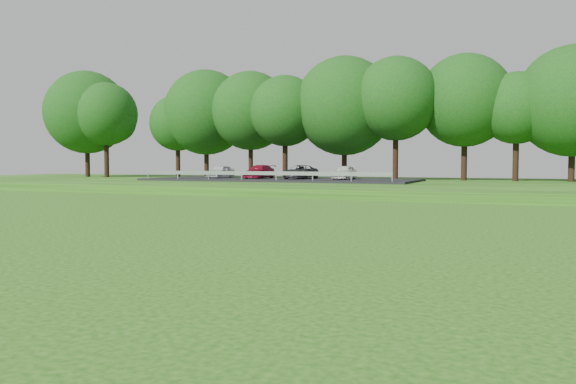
% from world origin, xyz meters
% --- Properties ---
extents(parking_lot, '(24.00, 9.00, 1.38)m').
position_xyz_m(parking_lot, '(-23.95, 32.80, 1.01)').
color(parking_lot, black).
rests_on(parking_lot, berm).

